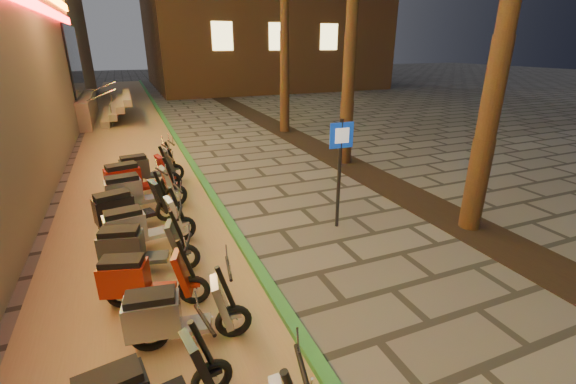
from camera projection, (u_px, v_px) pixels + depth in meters
name	position (u px, v px, depth m)	size (l,w,h in m)	color
ground	(378.00, 340.00, 4.86)	(120.00, 120.00, 0.00)	#474442
parking_strip	(132.00, 159.00, 12.54)	(3.40, 60.00, 0.01)	#8C7251
green_curb	(185.00, 152.00, 13.14)	(0.18, 60.00, 0.10)	#2A7133
planting_strip	(382.00, 181.00, 10.45)	(1.20, 40.00, 0.02)	black
pedestrian_sign	(340.00, 159.00, 7.40)	(0.49, 0.09, 2.21)	black
scooter_6	(173.00, 316.00, 4.61)	(1.51, 0.61, 1.06)	black
scooter_7	(141.00, 279.00, 5.33)	(1.46, 0.77, 1.04)	black
scooter_8	(137.00, 248.00, 6.11)	(1.53, 0.74, 1.08)	black
scooter_9	(140.00, 227.00, 6.80)	(1.59, 0.65, 1.12)	black
scooter_10	(128.00, 208.00, 7.52)	(1.62, 0.84, 1.15)	black
scooter_11	(137.00, 191.00, 8.31)	(1.71, 0.68, 1.20)	black
scooter_12	(135.00, 179.00, 9.03)	(1.76, 0.83, 1.24)	black
scooter_13	(145.00, 169.00, 9.94)	(1.61, 0.65, 1.13)	black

